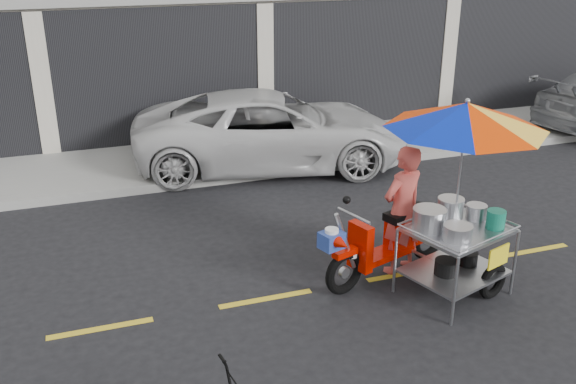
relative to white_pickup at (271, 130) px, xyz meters
name	(u,v)px	position (x,y,z in m)	size (l,w,h in m)	color
ground	(408,273)	(0.43, -4.70, -0.73)	(90.00, 90.00, 0.00)	black
sidewalk	(280,148)	(0.43, 0.80, -0.65)	(45.00, 3.00, 0.15)	gray
centerline	(408,273)	(0.43, -4.70, -0.72)	(42.00, 0.10, 0.01)	gold
white_pickup	(271,130)	(0.00, 0.00, 0.00)	(2.41, 5.22, 1.45)	silver
food_vendor_rig	(439,170)	(0.57, -5.00, 0.85)	(2.90, 2.42, 2.51)	black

